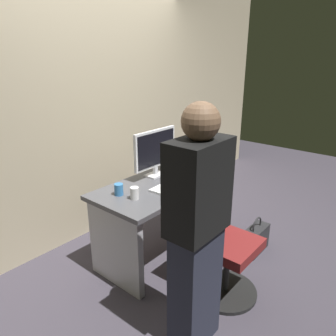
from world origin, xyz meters
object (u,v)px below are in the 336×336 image
object	(u,v)px
office_chair	(222,246)
person_at_desk	(197,232)
book_stack	(184,158)
mouse	(188,175)
cup_near_keyboard	(135,193)
monitor	(155,150)
keyboard	(170,185)
desk	(164,205)
cup_by_monitor	(119,189)
handbag	(256,239)

from	to	relation	value
office_chair	person_at_desk	distance (m)	0.69
person_at_desk	book_stack	xyz separation A→B (m)	(1.16, 0.98, -0.01)
mouse	cup_near_keyboard	distance (m)	0.70
cup_near_keyboard	book_stack	world-z (taller)	book_stack
cup_near_keyboard	monitor	bearing A→B (deg)	24.17
keyboard	monitor	bearing A→B (deg)	64.27
desk	cup_near_keyboard	bearing A→B (deg)	-172.55
cup_by_monitor	handbag	distance (m)	1.48
monitor	book_stack	world-z (taller)	monitor
keyboard	cup_near_keyboard	size ratio (longest dim) A/B	4.19
desk	office_chair	size ratio (longest dim) A/B	1.46
cup_near_keyboard	book_stack	bearing A→B (deg)	12.04
book_stack	handbag	xyz separation A→B (m)	(0.09, -0.84, -0.70)
person_at_desk	handbag	xyz separation A→B (m)	(1.25, 0.14, -0.70)
mouse	handbag	xyz separation A→B (m)	(0.32, -0.61, -0.63)
keyboard	mouse	xyz separation A→B (m)	(0.30, 0.01, 0.01)
desk	mouse	bearing A→B (deg)	-19.09
cup_by_monitor	keyboard	bearing A→B (deg)	-25.43
office_chair	book_stack	world-z (taller)	office_chair
monitor	cup_by_monitor	bearing A→B (deg)	-172.54
cup_by_monitor	desk	bearing A→B (deg)	-12.48
book_stack	office_chair	bearing A→B (deg)	-126.02
book_stack	keyboard	bearing A→B (deg)	-155.65
person_at_desk	mouse	world-z (taller)	person_at_desk
desk	cup_near_keyboard	xyz separation A→B (m)	(-0.44, -0.06, 0.29)
person_at_desk	mouse	size ratio (longest dim) A/B	16.39
keyboard	handbag	distance (m)	1.06
keyboard	cup_by_monitor	world-z (taller)	cup_by_monitor
keyboard	cup_near_keyboard	xyz separation A→B (m)	(-0.40, 0.04, 0.04)
office_chair	handbag	world-z (taller)	office_chair
person_at_desk	monitor	bearing A→B (deg)	53.65
desk	person_at_desk	distance (m)	1.12
desk	mouse	size ratio (longest dim) A/B	13.71
cup_by_monitor	book_stack	bearing A→B (deg)	2.32
keyboard	handbag	bearing A→B (deg)	-46.72
monitor	mouse	world-z (taller)	monitor
office_chair	cup_by_monitor	distance (m)	0.96
person_at_desk	cup_near_keyboard	xyz separation A→B (m)	(0.23, 0.78, -0.04)
monitor	cup_near_keyboard	size ratio (longest dim) A/B	5.26
keyboard	handbag	world-z (taller)	keyboard
monitor	keyboard	bearing A→B (deg)	-113.13
person_at_desk	office_chair	bearing A→B (deg)	12.41
person_at_desk	monitor	distance (m)	1.27
cup_by_monitor	monitor	bearing A→B (deg)	7.46
desk	monitor	world-z (taller)	monitor
cup_by_monitor	cup_near_keyboard	bearing A→B (deg)	-79.71
monitor	handbag	world-z (taller)	monitor
office_chair	handbag	xyz separation A→B (m)	(0.71, 0.02, -0.29)
desk	book_stack	xyz separation A→B (m)	(0.50, 0.14, 0.32)
cup_by_monitor	book_stack	world-z (taller)	book_stack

